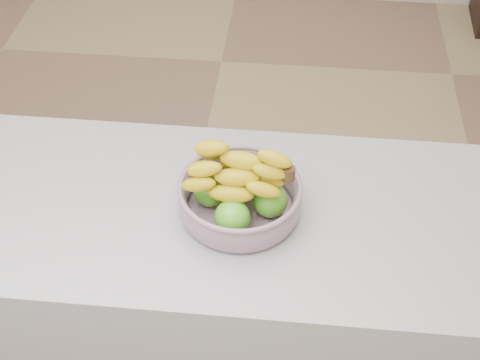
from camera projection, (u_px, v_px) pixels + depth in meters
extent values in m
plane|color=#8C7A56|center=(186.00, 229.00, 2.75)|extent=(4.00, 4.00, 0.00)
cube|color=gray|center=(136.00, 312.00, 1.91)|extent=(2.00, 0.60, 0.90)
cylinder|color=#909BAD|center=(240.00, 209.00, 1.57)|extent=(0.25, 0.25, 0.01)
torus|color=#909BAD|center=(240.00, 187.00, 1.52)|extent=(0.29, 0.29, 0.01)
sphere|color=#3D9E1B|center=(232.00, 217.00, 1.49)|extent=(0.08, 0.08, 0.08)
sphere|color=#3D9E1B|center=(270.00, 200.00, 1.53)|extent=(0.08, 0.08, 0.08)
sphere|color=#3D9E1B|center=(247.00, 174.00, 1.59)|extent=(0.08, 0.08, 0.08)
sphere|color=#3D9E1B|center=(210.00, 190.00, 1.55)|extent=(0.08, 0.08, 0.08)
ellipsoid|color=yellow|center=(231.00, 194.00, 1.48)|extent=(0.18, 0.05, 0.04)
ellipsoid|color=yellow|center=(236.00, 180.00, 1.51)|extent=(0.19, 0.07, 0.04)
ellipsoid|color=yellow|center=(241.00, 167.00, 1.54)|extent=(0.19, 0.09, 0.04)
ellipsoid|color=yellow|center=(237.00, 177.00, 1.47)|extent=(0.18, 0.05, 0.04)
ellipsoid|color=yellow|center=(243.00, 163.00, 1.50)|extent=(0.19, 0.10, 0.04)
ellipsoid|color=yellow|center=(243.00, 161.00, 1.47)|extent=(0.19, 0.07, 0.04)
cylinder|color=#3C2813|center=(289.00, 174.00, 1.46)|extent=(0.03, 0.03, 0.03)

